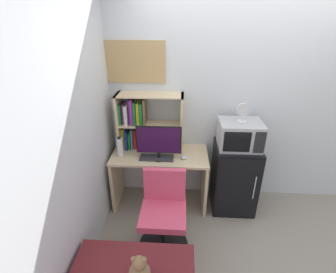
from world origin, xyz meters
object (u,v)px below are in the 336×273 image
Objects in this scene: monitor at (159,141)px; teddy_bear at (140,271)px; wall_corkboard at (131,62)px; hutch_bookshelf at (140,120)px; computer_mouse at (184,157)px; desk_chair at (164,217)px; mini_fridge at (234,177)px; microwave at (240,135)px; water_bottle at (120,147)px; desk_fan at (243,112)px; keyboard at (157,158)px.

monitor reaches higher than teddy_bear.
wall_corkboard is (-0.32, 1.68, 1.22)m from teddy_bear.
wall_corkboard reaches higher than hutch_bookshelf.
computer_mouse is 0.72m from desk_chair.
desk_chair is (-0.20, -0.58, -0.37)m from computer_mouse.
hutch_bookshelf is 1.35m from mini_fridge.
mini_fridge is at bearing 39.05° from desk_chair.
wall_corkboard is at bearing 168.01° from microwave.
microwave is at bearing 7.92° from computer_mouse.
water_bottle is 1.09× the size of desk_fan.
microwave reaches higher than teddy_bear.
desk_chair is at bearing -47.29° from water_bottle.
desk_fan is at bearing 6.41° from keyboard.
mini_fridge reaches higher than teddy_bear.
wall_corkboard reaches higher than monitor.
computer_mouse is 0.76m from water_bottle.
teddy_bear is 0.32× the size of wall_corkboard.
keyboard is 0.32m from computer_mouse.
computer_mouse is at bearing -172.55° from desk_fan.
mini_fridge is at bearing 7.65° from computer_mouse.
hutch_bookshelf is at bearing 172.15° from mini_fridge.
water_bottle is at bearing 132.71° from desk_chair.
wall_corkboard is (-0.44, 0.94, 1.39)m from desk_chair.
monitor is 0.36m from computer_mouse.
computer_mouse is (0.32, 0.02, 0.01)m from keyboard.
mini_fridge is (0.95, 0.11, -0.31)m from keyboard.
hutch_bookshelf is 0.50m from keyboard.
desk_fan is at bearing -12.22° from wall_corkboard.
computer_mouse reaches higher than keyboard.
monitor is 1.37m from teddy_bear.
teddy_bear is at bearing -89.92° from keyboard.
microwave is 1.90× the size of teddy_bear.
mini_fridge is at bearing -12.12° from wall_corkboard.
teddy_bear is at bearing -123.75° from microwave.
water_bottle is 1.40m from microwave.
keyboard is 1.32m from teddy_bear.
teddy_bear is (-0.32, -1.33, -0.21)m from computer_mouse.
desk_chair is (-0.82, -0.67, -0.64)m from microwave.
water_bottle is at bearing -177.39° from microwave.
computer_mouse is 0.40× the size of teddy_bear.
computer_mouse is (0.54, -0.25, -0.35)m from hutch_bookshelf.
water_bottle is at bearing 173.73° from keyboard.
wall_corkboard is (-1.26, 0.27, 0.47)m from desk_fan.
monitor is at bearing 9.77° from keyboard.
computer_mouse is at bearing -172.08° from microwave.
desk_chair reaches higher than computer_mouse.
desk_fan is at bearing 38.95° from desk_chair.
desk_fan is 0.26× the size of desk_chair.
keyboard is 0.82× the size of microwave.
water_bottle is at bearing 174.61° from monitor.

